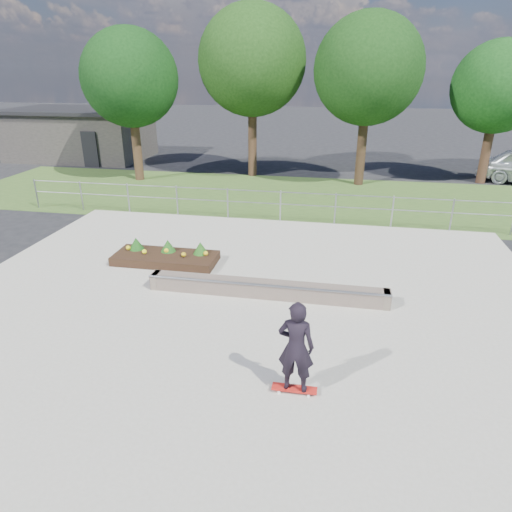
{
  "coord_description": "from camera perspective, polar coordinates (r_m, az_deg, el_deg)",
  "views": [
    {
      "loc": [
        2.08,
        -8.62,
        5.4
      ],
      "look_at": [
        0.2,
        1.5,
        1.1
      ],
      "focal_mm": 32.0,
      "sensor_mm": 36.0,
      "label": 1
    }
  ],
  "objects": [
    {
      "name": "tree_far_left",
      "position": [
        23.86,
        -15.48,
        20.62
      ],
      "size": [
        4.55,
        4.55,
        7.15
      ],
      "color": "#372316",
      "rests_on": "ground"
    },
    {
      "name": "planter_bed",
      "position": [
        13.64,
        -11.17,
        0.02
      ],
      "size": [
        3.0,
        1.2,
        0.61
      ],
      "color": "black",
      "rests_on": "concrete_slab"
    },
    {
      "name": "grass_verge",
      "position": [
        20.45,
        4.36,
        7.33
      ],
      "size": [
        30.0,
        8.0,
        0.02
      ],
      "primitive_type": "cube",
      "color": "#355120",
      "rests_on": "ground"
    },
    {
      "name": "building",
      "position": [
        31.34,
        -21.1,
        14.1
      ],
      "size": [
        8.4,
        5.4,
        3.0
      ],
      "color": "#312E2C",
      "rests_on": "ground"
    },
    {
      "name": "concrete_slab",
      "position": [
        10.36,
        -2.63,
        -8.55
      ],
      "size": [
        15.0,
        15.0,
        0.06
      ],
      "primitive_type": "cube",
      "color": "#A39F90",
      "rests_on": "ground"
    },
    {
      "name": "grind_ledge",
      "position": [
        11.38,
        1.3,
        -4.16
      ],
      "size": [
        6.0,
        0.44,
        0.43
      ],
      "color": "brown",
      "rests_on": "concrete_slab"
    },
    {
      "name": "tree_far_right",
      "position": [
        25.11,
        28.03,
        18.11
      ],
      "size": [
        4.2,
        4.2,
        6.6
      ],
      "color": "#331E14",
      "rests_on": "ground"
    },
    {
      "name": "fence",
      "position": [
        16.9,
        3.08,
        6.74
      ],
      "size": [
        20.06,
        0.06,
        1.2
      ],
      "color": "gray",
      "rests_on": "ground"
    },
    {
      "name": "skateboarder",
      "position": [
        7.91,
        5.02,
        -11.31
      ],
      "size": [
        0.8,
        0.45,
        1.8
      ],
      "color": "white",
      "rests_on": "concrete_slab"
    },
    {
      "name": "tree_mid_left",
      "position": [
        24.06,
        -0.48,
        23.17
      ],
      "size": [
        5.25,
        5.25,
        8.25
      ],
      "color": "#331F14",
      "rests_on": "ground"
    },
    {
      "name": "tree_mid_right",
      "position": [
        22.64,
        13.86,
        21.66
      ],
      "size": [
        4.9,
        4.9,
        7.7
      ],
      "color": "black",
      "rests_on": "ground"
    },
    {
      "name": "ground",
      "position": [
        10.38,
        -2.63,
        -8.7
      ],
      "size": [
        120.0,
        120.0,
        0.0
      ],
      "primitive_type": "plane",
      "color": "black",
      "rests_on": "ground"
    }
  ]
}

